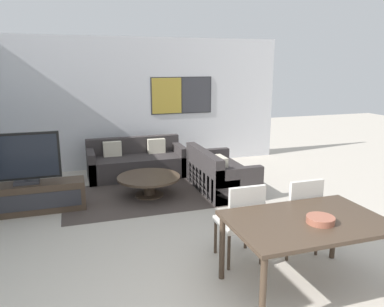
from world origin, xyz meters
TOP-DOWN VIEW (x-y plane):
  - wall_back at (0.03, 6.04)m, footprint 6.70×0.09m
  - area_rug at (-0.15, 3.97)m, footprint 2.89×1.77m
  - tv_console at (-2.07, 3.82)m, footprint 1.68×0.43m
  - television at (-2.07, 3.83)m, footprint 1.03×0.20m
  - sofa_main at (-0.15, 5.27)m, footprint 1.93×0.85m
  - sofa_side at (1.09, 3.89)m, footprint 0.85×1.56m
  - coffee_table at (-0.15, 3.97)m, footprint 1.08×1.08m
  - dining_table at (0.76, 0.76)m, footprint 1.53×1.00m
  - dining_chair_left at (0.39, 1.45)m, footprint 0.46×0.46m
  - dining_chair_centre at (1.12, 1.43)m, footprint 0.46×0.46m
  - fruit_bowl at (0.83, 0.65)m, footprint 0.27×0.27m

SIDE VIEW (x-z plane):
  - area_rug at x=-0.15m, z-range 0.00..0.01m
  - tv_console at x=-2.07m, z-range 0.00..0.46m
  - sofa_side at x=1.09m, z-range -0.11..0.64m
  - sofa_main at x=-0.15m, z-range -0.11..0.64m
  - coffee_table at x=-0.15m, z-range 0.09..0.45m
  - dining_chair_left at x=0.39m, z-range 0.06..1.01m
  - dining_chair_centre at x=1.12m, z-range 0.06..1.01m
  - dining_table at x=0.76m, z-range 0.30..1.06m
  - fruit_bowl at x=0.83m, z-range 0.76..0.83m
  - television at x=-2.07m, z-range 0.45..1.24m
  - wall_back at x=0.03m, z-range 0.01..2.81m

